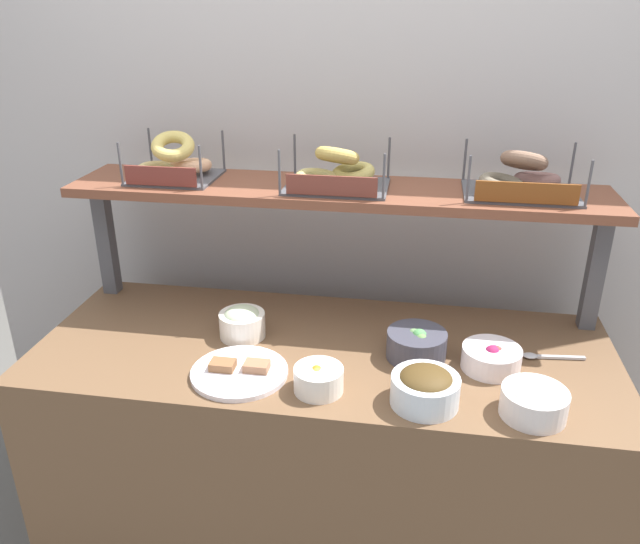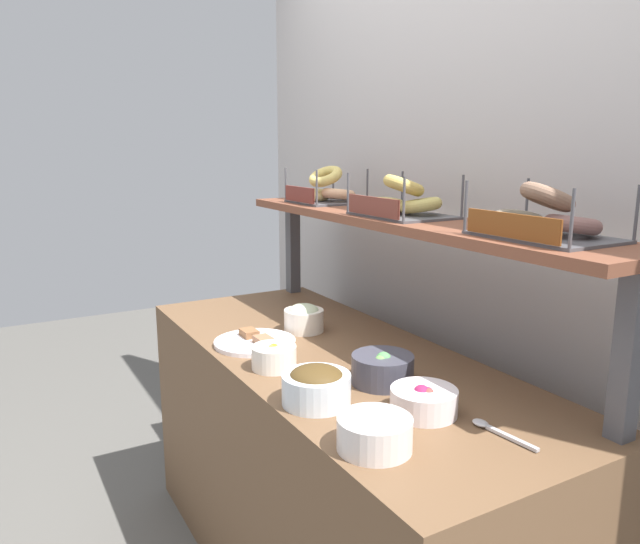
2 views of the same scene
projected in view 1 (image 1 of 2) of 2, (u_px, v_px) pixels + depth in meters
The scene contains 16 objects.
back_wall at pixel (348, 187), 2.27m from camera, with size 2.96×0.06×2.40m, color #B7B1AF.
deli_counter at pixel (323, 458), 2.08m from camera, with size 1.76×0.70×0.85m, color brown.
shelf_riser_left at pixel (106, 240), 2.20m from camera, with size 0.05×0.05×0.40m, color #4C4C51.
shelf_riser_right at pixel (596, 270), 1.95m from camera, with size 0.05×0.05×0.40m, color #4C4C51.
upper_shelf at pixel (337, 191), 1.99m from camera, with size 1.72×0.32×0.03m, color brown.
bowl_beet_salad at pixel (491, 358), 1.79m from camera, with size 0.17×0.17×0.08m.
bowl_scallion_spread at pixel (242, 322), 1.96m from camera, with size 0.14×0.14×0.10m.
bowl_chocolate_spread at pixel (425, 387), 1.63m from camera, with size 0.18×0.18×0.10m.
bowl_fruit_salad at pixel (318, 379), 1.69m from camera, with size 0.14×0.14×0.08m.
bowl_veggie_mix at pixel (417, 344), 1.84m from camera, with size 0.18×0.18×0.09m.
bowl_cream_cheese at pixel (534, 400), 1.58m from camera, with size 0.17×0.17×0.09m.
serving_plate_white at pixel (240, 372), 1.77m from camera, with size 0.28×0.28×0.04m.
serving_spoon_near_plate at pixel (544, 356), 1.85m from camera, with size 0.18×0.04×0.01m.
bagel_basket_plain at pixel (174, 164), 2.05m from camera, with size 0.27×0.25×0.16m.
bagel_basket_sesame at pixel (336, 173), 1.95m from camera, with size 0.32×0.26×0.14m.
bagel_basket_poppy at pixel (521, 179), 1.88m from camera, with size 0.34×0.24×0.15m.
Camera 1 is at (0.26, -1.63, 1.83)m, focal length 35.12 mm.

